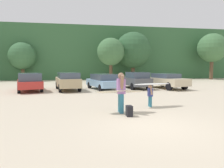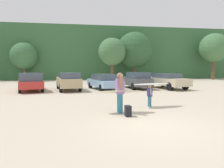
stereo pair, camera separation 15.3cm
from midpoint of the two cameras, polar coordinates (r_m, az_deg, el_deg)
The scene contains 16 objects.
ground_plane at distance 7.64m, azimuth 11.82°, elevation -11.18°, with size 120.00×120.00×0.00m, color beige.
hillside_ridge at distance 39.10m, azimuth -5.70°, elevation 7.93°, with size 108.00×12.00×8.42m, color #38663D.
tree_far_left at distance 32.92m, azimuth -22.57°, elevation 6.98°, with size 3.83×3.83×5.47m.
tree_center_left at distance 29.73m, azimuth 0.17°, elevation 8.68°, with size 3.83×3.83×6.02m.
tree_ridge_back at distance 32.01m, azimuth 6.22°, elevation 9.07°, with size 5.33×5.33×7.15m.
tree_center_right at distance 37.03m, azimuth 25.98°, elevation 8.74°, with size 4.48×4.48×7.20m.
parked_car_red at distance 18.96m, azimuth -20.96°, elevation 0.57°, with size 2.82×4.65×1.53m.
parked_car_tan at distance 18.62m, azimuth -11.44°, elevation 0.88°, with size 2.36×4.49×1.56m.
parked_car_sky_blue at distance 18.93m, azimuth -1.80°, elevation 0.77°, with size 2.93×4.75×1.40m.
parked_car_dark_gray at distance 19.96m, azimuth 6.67°, elevation 1.08°, with size 2.23×4.49×1.55m.
parked_car_champagne at distance 20.43m, azimuth 14.74°, elevation 0.97°, with size 2.88×5.06×1.41m.
person_adult at distance 9.47m, azimuth 2.61°, elevation -1.67°, with size 0.34×0.83×1.81m.
person_child at distance 11.06m, azimuth 10.53°, elevation -2.79°, with size 0.22×0.55×1.14m.
surfboard_cream at distance 9.47m, azimuth 2.39°, elevation -2.08°, with size 2.17×0.61×0.23m.
surfboard_white at distance 11.06m, azimuth 11.06°, elevation -0.02°, with size 2.12×0.90×0.07m.
backpack_dropped at distance 8.92m, azimuth 4.82°, elevation -7.28°, with size 0.24×0.34×0.45m.
Camera 2 is at (-2.64, -6.84, 2.10)m, focal length 33.83 mm.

